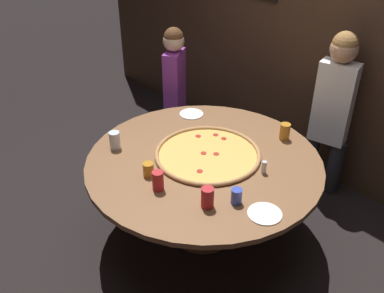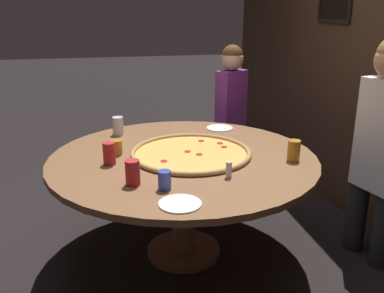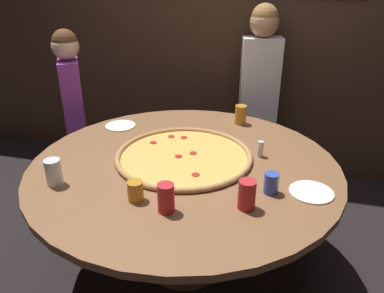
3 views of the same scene
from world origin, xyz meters
The scene contains 14 objects.
ground_plane centered at (0.00, 0.00, 0.00)m, with size 24.00×24.00×0.00m, color black.
dining_table centered at (0.00, 0.00, 0.63)m, with size 1.78×1.78×0.74m.
giant_pizza centered at (-0.02, 0.06, 0.75)m, with size 0.81×0.81×0.03m.
drink_cup_far_right centered at (-0.12, -0.43, 0.79)m, with size 0.08×0.08×0.10m, color #BC7A23.
drink_cup_near_right centered at (-0.59, -0.40, 0.81)m, with size 0.08×0.08×0.14m, color silver.
drink_cup_by_shaker centered at (0.23, 0.68, 0.81)m, with size 0.08×0.08×0.14m, color #BC7A23.
drink_cup_far_left centered at (0.50, -0.20, 0.79)m, with size 0.07×0.07×0.11m, color #384CB7.
drink_cup_front_edge centered at (0.40, -0.36, 0.81)m, with size 0.08×0.08×0.14m, color #B22328.
drink_cup_centre_back centered at (0.05, -0.48, 0.81)m, with size 0.08×0.08×0.14m, color #B22328.
white_plate_near_front centered at (-0.59, 0.42, 0.74)m, with size 0.21×0.21×0.01m, color white.
white_plate_right_side centered at (0.70, -0.15, 0.74)m, with size 0.22×0.22×0.01m, color white.
condiment_shaker centered at (0.42, 0.19, 0.79)m, with size 0.04×0.04×0.10m.
diner_side_left centered at (0.30, 1.26, 0.86)m, with size 0.40×0.24×1.52m.
diner_far_right centered at (-1.11, 0.67, 0.77)m, with size 0.28×0.35×1.36m.
Camera 2 is at (2.63, -0.50, 1.71)m, focal length 40.00 mm.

